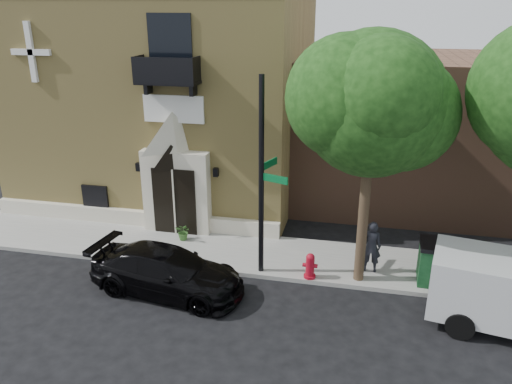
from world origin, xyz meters
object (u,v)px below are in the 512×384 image
street_sign (262,179)px  dumpster (452,264)px  pedestrian_near (371,247)px  fire_hydrant (310,266)px  black_sedan (167,271)px

street_sign → dumpster: 6.55m
pedestrian_near → fire_hydrant: bearing=25.2°
black_sedan → fire_hydrant: bearing=-62.3°
dumpster → pedestrian_near: 2.53m
street_sign → fire_hydrant: size_ratio=7.51×
street_sign → pedestrian_near: bearing=32.1°
street_sign → fire_hydrant: 3.25m
fire_hydrant → dumpster: bearing=7.6°
black_sedan → fire_hydrant: size_ratio=5.73×
black_sedan → dumpster: dumpster is taller
black_sedan → dumpster: size_ratio=2.30×
fire_hydrant → dumpster: (4.40, 0.59, 0.27)m
street_sign → pedestrian_near: (3.51, 0.74, -2.35)m
street_sign → black_sedan: bearing=-127.7°
fire_hydrant → pedestrian_near: size_ratio=0.48×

